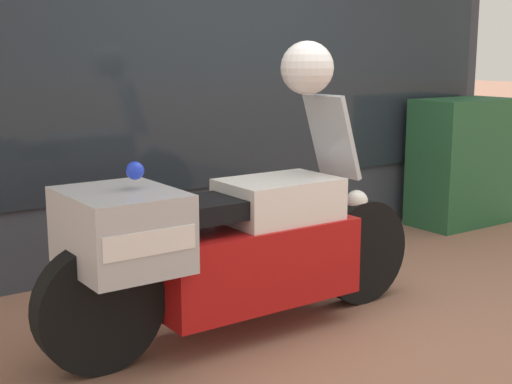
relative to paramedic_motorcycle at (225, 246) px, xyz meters
name	(u,v)px	position (x,y,z in m)	size (l,w,h in m)	color
ground_plane	(390,327)	(0.85, -0.42, -0.52)	(60.00, 60.00, 0.00)	#8E604C
window_display	(249,188)	(1.26, 1.61, -0.07)	(4.44, 0.30, 1.81)	slate
paramedic_motorcycle	(225,246)	(0.00, 0.00, 0.00)	(2.38, 0.64, 1.31)	black
utility_cabinet	(462,162)	(3.19, 1.00, 0.05)	(0.93, 0.52, 1.13)	#235633
white_helmet	(307,68)	(0.56, 0.00, 0.94)	(0.30, 0.30, 0.30)	white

